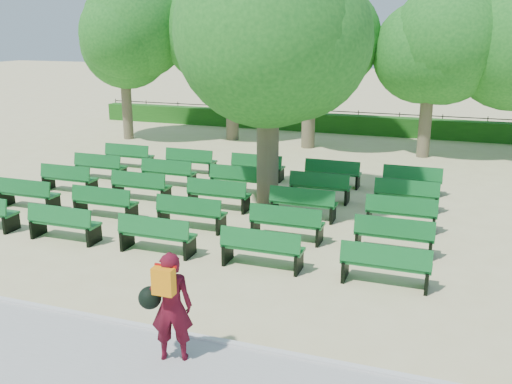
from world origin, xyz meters
TOP-DOWN VIEW (x-y plane):
  - ground at (0.00, 0.00)m, footprint 120.00×120.00m
  - paving at (0.00, -7.40)m, footprint 30.00×2.20m
  - curb at (0.00, -6.25)m, footprint 30.00×0.12m
  - hedge at (0.00, 14.00)m, footprint 26.00×0.70m
  - fence at (0.00, 14.40)m, footprint 26.00×0.10m
  - tree_line at (0.00, 10.00)m, footprint 21.80×6.80m
  - bench_array at (-0.66, 0.56)m, footprint 1.84×0.63m
  - tree_among at (0.49, 1.59)m, footprint 5.23×5.23m
  - person at (1.73, -6.94)m, footprint 0.89×0.62m

SIDE VIEW (x-z plane):
  - ground at x=0.00m, z-range 0.00..0.00m
  - fence at x=0.00m, z-range -0.51..0.51m
  - tree_line at x=0.00m, z-range -3.52..3.52m
  - paving at x=0.00m, z-range 0.00..0.06m
  - curb at x=0.00m, z-range 0.00..0.10m
  - bench_array at x=-0.66m, z-range -0.48..0.67m
  - hedge at x=0.00m, z-range 0.00..0.90m
  - person at x=1.73m, z-range 0.09..1.89m
  - tree_among at x=0.49m, z-range 1.25..8.52m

